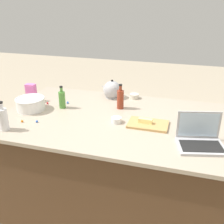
# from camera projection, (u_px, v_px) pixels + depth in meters

# --- Properties ---
(ground_plane) EXTENTS (12.00, 12.00, 0.00)m
(ground_plane) POSITION_uv_depth(u_px,v_px,m) (112.00, 200.00, 2.59)
(ground_plane) COLOR #B7A88E
(island_counter) EXTENTS (1.88, 1.18, 0.90)m
(island_counter) POSITION_uv_depth(u_px,v_px,m) (112.00, 162.00, 2.41)
(island_counter) COLOR #4C331E
(island_counter) RESTS_ON ground
(laptop) EXTENTS (0.35, 0.30, 0.22)m
(laptop) POSITION_uv_depth(u_px,v_px,m) (200.00, 139.00, 1.80)
(laptop) COLOR #B7B7BC
(laptop) RESTS_ON island_counter
(mixing_bowl_large) EXTENTS (0.26, 0.26, 0.11)m
(mixing_bowl_large) POSITION_uv_depth(u_px,v_px,m) (30.00, 104.00, 2.36)
(mixing_bowl_large) COLOR white
(mixing_bowl_large) RESTS_ON island_counter
(bottle_soy) EXTENTS (0.06, 0.06, 0.23)m
(bottle_soy) POSITION_uv_depth(u_px,v_px,m) (120.00, 99.00, 2.37)
(bottle_soy) COLOR maroon
(bottle_soy) RESTS_ON island_counter
(bottle_olive) EXTENTS (0.06, 0.06, 0.21)m
(bottle_olive) POSITION_uv_depth(u_px,v_px,m) (62.00, 99.00, 2.39)
(bottle_olive) COLOR #4C8C38
(bottle_olive) RESTS_ON island_counter
(bottle_vinegar) EXTENTS (0.07, 0.07, 0.23)m
(bottle_vinegar) POSITION_uv_depth(u_px,v_px,m) (3.00, 119.00, 1.99)
(bottle_vinegar) COLOR white
(bottle_vinegar) RESTS_ON island_counter
(kettle) EXTENTS (0.21, 0.18, 0.20)m
(kettle) POSITION_uv_depth(u_px,v_px,m) (112.00, 90.00, 2.64)
(kettle) COLOR #ADADB2
(kettle) RESTS_ON island_counter
(cutting_board) EXTENTS (0.31, 0.21, 0.02)m
(cutting_board) POSITION_uv_depth(u_px,v_px,m) (148.00, 124.00, 2.09)
(cutting_board) COLOR tan
(cutting_board) RESTS_ON island_counter
(butter_stick_left) EXTENTS (0.11, 0.04, 0.04)m
(butter_stick_left) POSITION_uv_depth(u_px,v_px,m) (145.00, 121.00, 2.08)
(butter_stick_left) COLOR #F4E58C
(butter_stick_left) RESTS_ON cutting_board
(ramekin_small) EXTENTS (0.09, 0.09, 0.05)m
(ramekin_small) POSITION_uv_depth(u_px,v_px,m) (134.00, 96.00, 2.64)
(ramekin_small) COLOR beige
(ramekin_small) RESTS_ON island_counter
(ramekin_medium) EXTENTS (0.09, 0.09, 0.04)m
(ramekin_medium) POSITION_uv_depth(u_px,v_px,m) (116.00, 120.00, 2.13)
(ramekin_medium) COLOR white
(ramekin_medium) RESTS_ON island_counter
(candy_bag) EXTENTS (0.09, 0.06, 0.17)m
(candy_bag) POSITION_uv_depth(u_px,v_px,m) (31.00, 93.00, 2.55)
(candy_bag) COLOR pink
(candy_bag) RESTS_ON island_counter
(candy_0) EXTENTS (0.02, 0.02, 0.02)m
(candy_0) POSITION_uv_depth(u_px,v_px,m) (22.00, 121.00, 2.14)
(candy_0) COLOR orange
(candy_0) RESTS_ON island_counter
(candy_1) EXTENTS (0.02, 0.02, 0.02)m
(candy_1) POSITION_uv_depth(u_px,v_px,m) (47.00, 103.00, 2.50)
(candy_1) COLOR red
(candy_1) RESTS_ON island_counter
(candy_2) EXTENTS (0.02, 0.02, 0.02)m
(candy_2) POSITION_uv_depth(u_px,v_px,m) (68.00, 103.00, 2.51)
(candy_2) COLOR blue
(candy_2) RESTS_ON island_counter
(candy_3) EXTENTS (0.02, 0.02, 0.02)m
(candy_3) POSITION_uv_depth(u_px,v_px,m) (37.00, 121.00, 2.13)
(candy_3) COLOR blue
(candy_3) RESTS_ON island_counter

